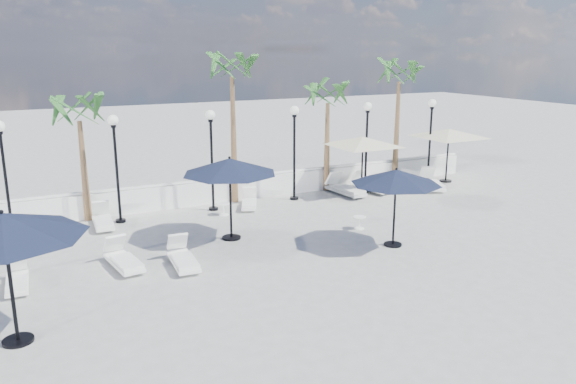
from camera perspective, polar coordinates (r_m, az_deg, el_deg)
name	(u,v)px	position (r m, az deg, el deg)	size (l,w,h in m)	color
ground	(289,267)	(16.15, 0.10, -7.58)	(100.00, 100.00, 0.00)	gray
balustrade	(205,192)	(22.64, -8.44, -0.05)	(26.00, 0.30, 1.01)	white
lamppost_1	(4,162)	(20.20, -26.92, 2.69)	(0.36, 0.36, 3.84)	black
lamppost_2	(116,154)	(20.46, -17.12, 3.74)	(0.36, 0.36, 3.84)	black
lamppost_3	(211,146)	(21.29, -7.79, 4.64)	(0.36, 0.36, 3.84)	black
lamppost_4	(294,140)	(22.64, 0.65, 5.34)	(0.36, 0.36, 3.84)	black
lamppost_5	(367,134)	(24.42, 8.01, 5.87)	(0.36, 0.36, 3.84)	black
lamppost_6	(431,129)	(26.55, 14.29, 6.23)	(0.36, 0.36, 3.84)	black
palm_1	(79,116)	(20.93, -20.46, 7.20)	(2.60, 2.60, 4.70)	brown
palm_2	(232,73)	(22.17, -5.72, 11.90)	(2.60, 2.60, 6.10)	brown
palm_3	(328,100)	(24.12, 4.06, 9.35)	(2.60, 2.60, 4.90)	brown
palm_4	(399,79)	(26.14, 11.23, 11.21)	(2.60, 2.60, 5.70)	brown
lounger_0	(17,280)	(16.31, -25.84, -8.08)	(0.61, 1.68, 0.62)	white
lounger_1	(103,220)	(20.61, -18.29, -2.74)	(0.72, 1.91, 0.70)	white
lounger_2	(124,260)	(16.67, -16.36, -6.60)	(0.87, 1.96, 0.71)	white
lounger_3	(183,258)	(16.38, -10.62, -6.63)	(0.74, 1.91, 0.70)	white
lounger_4	(249,202)	(21.99, -3.97, -1.03)	(1.18, 1.77, 0.63)	white
lounger_5	(371,186)	(24.68, 8.39, 0.64)	(1.03, 2.09, 0.75)	white
lounger_6	(432,183)	(25.72, 14.42, 0.91)	(1.44, 2.16, 0.77)	white
lounger_7	(345,189)	(23.97, 5.84, 0.35)	(0.88, 2.18, 0.80)	white
side_table_1	(224,208)	(21.04, -6.55, -1.63)	(0.47, 0.47, 0.46)	white
side_table_2	(360,221)	(19.50, 7.28, -2.99)	(0.45, 0.45, 0.43)	white
parasol_navy_left	(3,226)	(12.64, -26.96, -3.13)	(3.31, 3.31, 2.92)	black
parasol_navy_mid	(230,167)	(17.89, -5.95, 2.59)	(3.06, 3.06, 2.74)	black
parasol_navy_right	(396,177)	(17.51, 10.92, 1.47)	(2.80, 2.80, 2.51)	black
parasol_cream_sq_a	(449,129)	(26.88, 16.06, 6.16)	(5.42, 5.42, 2.66)	black
parasol_cream_sq_b	(363,137)	(23.97, 7.63, 5.55)	(5.23, 5.23, 2.62)	black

